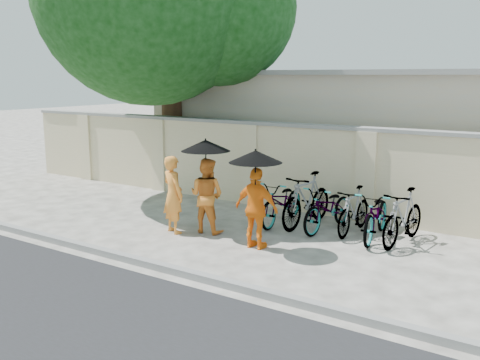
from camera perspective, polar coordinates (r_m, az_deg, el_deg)
The scene contains 16 objects.
ground at distance 10.51m, azimuth -3.33°, elevation -6.56°, with size 80.00×80.00×0.00m, color beige.
kerb at distance 9.26m, azimuth -9.70°, elevation -8.79°, with size 40.00×0.16×0.12m, color gray.
compound_wall at distance 12.48m, azimuth 9.18°, elevation 0.86°, with size 20.00×0.30×2.00m, color beige.
building_behind at distance 15.62m, azimuth 18.40°, elevation 4.70°, with size 14.00×6.00×3.20m, color #B6B0A3.
shade_tree at distance 14.76m, azimuth -8.33°, elevation 18.43°, with size 6.70×6.20×8.20m.
monk_left at distance 10.98m, azimuth -7.15°, elevation -1.54°, with size 0.58×0.38×1.60m, color orange.
monk_center at distance 10.95m, azimuth -3.58°, elevation -1.65°, with size 0.75×0.59×1.55m, color orange.
parasol_center at distance 10.67m, azimuth -3.69°, elevation 3.70°, with size 0.99×0.99×1.05m.
monk_right at distance 9.90m, azimuth 1.77°, elevation -3.05°, with size 0.90×0.37×1.53m, color orange.
parasol_right at distance 9.63m, azimuth 1.66°, elevation 2.52°, with size 0.98×0.98×1.00m.
bike_0 at distance 11.65m, azimuth 4.54°, elevation -2.35°, with size 0.64×1.84×0.97m, color #949494.
bike_1 at distance 11.50m, azimuth 7.13°, elevation -2.11°, with size 0.54×1.92×1.15m, color #949494.
bike_2 at distance 11.28m, azimuth 9.43°, elevation -2.96°, with size 0.63×1.81×0.95m, color #949494.
bike_3 at distance 11.14m, azimuth 12.03°, elevation -3.22°, with size 0.45×1.59×0.96m, color #949494.
bike_4 at distance 10.86m, azimuth 14.38°, elevation -3.62°, with size 0.65×1.87×0.98m, color #949494.
bike_5 at distance 10.67m, azimuth 17.01°, elevation -3.80°, with size 0.50×1.77×1.06m, color #949494.
Camera 1 is at (6.01, -8.02, 3.18)m, focal length 40.00 mm.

